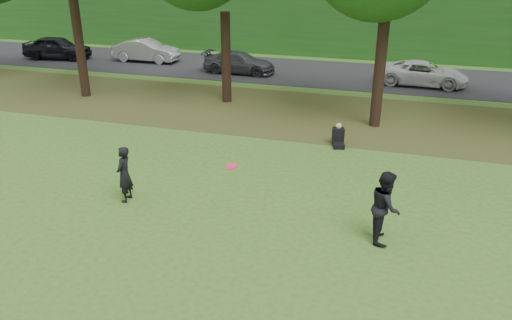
{
  "coord_description": "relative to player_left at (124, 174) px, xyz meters",
  "views": [
    {
      "loc": [
        4.97,
        -7.67,
        6.67
      ],
      "look_at": [
        1.29,
        4.48,
        1.3
      ],
      "focal_mm": 35.0,
      "sensor_mm": 36.0,
      "label": 1
    }
  ],
  "objects": [
    {
      "name": "leaf_litter",
      "position": [
        2.29,
        9.51,
        -0.82
      ],
      "size": [
        60.0,
        7.0,
        0.01
      ],
      "primitive_type": "cube",
      "color": "#4A3B1A",
      "rests_on": "ground"
    },
    {
      "name": "frisbee",
      "position": [
        3.32,
        -0.25,
        0.77
      ],
      "size": [
        0.3,
        0.29,
        0.12
      ],
      "color": "#FF155A",
      "rests_on": "ground"
    },
    {
      "name": "parked_cars",
      "position": [
        -0.28,
        16.67,
        -0.13
      ],
      "size": [
        35.32,
        3.13,
        1.47
      ],
      "color": "black",
      "rests_on": "street"
    },
    {
      "name": "street",
      "position": [
        2.29,
        17.51,
        -0.81
      ],
      "size": [
        70.0,
        7.0,
        0.02
      ],
      "primitive_type": "cube",
      "color": "black",
      "rests_on": "ground"
    },
    {
      "name": "ground",
      "position": [
        2.29,
        -3.49,
        -0.82
      ],
      "size": [
        120.0,
        120.0,
        0.0
      ],
      "primitive_type": "plane",
      "color": "#305A1C",
      "rests_on": "ground"
    },
    {
      "name": "far_hedge",
      "position": [
        2.29,
        23.51,
        1.68
      ],
      "size": [
        70.0,
        3.0,
        5.0
      ],
      "primitive_type": "cube",
      "color": "#1B4814",
      "rests_on": "ground"
    },
    {
      "name": "player_left",
      "position": [
        0.0,
        0.0,
        0.0
      ],
      "size": [
        0.44,
        0.63,
        1.64
      ],
      "primitive_type": "imported",
      "rotation": [
        0.0,
        0.0,
        -1.5
      ],
      "color": "black",
      "rests_on": "ground"
    },
    {
      "name": "seated_person",
      "position": [
        5.18,
        6.16,
        -0.51
      ],
      "size": [
        0.58,
        0.81,
        0.83
      ],
      "rotation": [
        0.0,
        0.0,
        0.25
      ],
      "color": "black",
      "rests_on": "ground"
    },
    {
      "name": "player_right",
      "position": [
        7.18,
        -0.03,
        0.1
      ],
      "size": [
        0.79,
        0.96,
        1.84
      ],
      "primitive_type": "imported",
      "rotation": [
        0.0,
        0.0,
        1.68
      ],
      "color": "black",
      "rests_on": "ground"
    }
  ]
}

